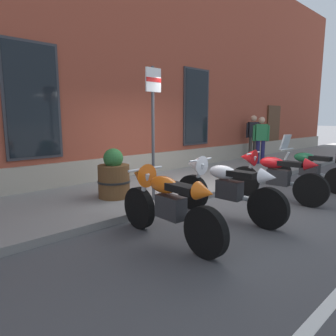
% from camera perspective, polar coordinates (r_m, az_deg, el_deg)
% --- Properties ---
extents(ground_plane, '(140.00, 140.00, 0.00)m').
position_cam_1_polar(ground_plane, '(6.76, 8.16, -5.60)').
color(ground_plane, '#424244').
extents(sidewalk, '(32.76, 2.86, 0.13)m').
position_cam_1_polar(sidewalk, '(7.69, -0.20, -3.20)').
color(sidewalk, slate).
rests_on(sidewalk, ground_plane).
extents(brick_pub_facade, '(26.76, 7.07, 7.15)m').
position_cam_1_polar(brick_pub_facade, '(11.73, -17.77, 17.94)').
color(brick_pub_facade, brown).
rests_on(brick_pub_facade, ground_plane).
extents(motorcycle_orange_sport, '(0.62, 2.06, 1.06)m').
position_cam_1_polar(motorcycle_orange_sport, '(4.33, -0.58, -6.22)').
color(motorcycle_orange_sport, black).
rests_on(motorcycle_orange_sport, ground_plane).
extents(motorcycle_white_sport, '(0.62, 2.20, 1.06)m').
position_cam_1_polar(motorcycle_white_sport, '(5.40, 10.31, -3.23)').
color(motorcycle_white_sport, black).
rests_on(motorcycle_white_sport, ground_plane).
extents(motorcycle_red_sport, '(0.62, 2.07, 1.06)m').
position_cam_1_polar(motorcycle_red_sport, '(6.76, 19.10, -1.04)').
color(motorcycle_red_sport, black).
rests_on(motorcycle_red_sport, ground_plane).
extents(motorcycle_green_touring, '(0.62, 2.09, 1.32)m').
position_cam_1_polar(motorcycle_green_touring, '(8.18, 25.59, 0.12)').
color(motorcycle_green_touring, black).
rests_on(motorcycle_green_touring, ground_plane).
extents(pedestrian_striped_shirt, '(0.45, 0.44, 1.66)m').
position_cam_1_polar(pedestrian_striped_shirt, '(11.30, 17.09, 5.51)').
color(pedestrian_striped_shirt, '#1E1E4C').
rests_on(pedestrian_striped_shirt, sidewalk).
extents(pedestrian_dark_jacket, '(0.50, 0.39, 1.72)m').
position_cam_1_polar(pedestrian_dark_jacket, '(12.62, 15.72, 6.13)').
color(pedestrian_dark_jacket, '#38332D').
rests_on(pedestrian_dark_jacket, sidewalk).
extents(parking_sign, '(0.36, 0.07, 2.57)m').
position_cam_1_polar(parking_sign, '(5.87, -2.81, 9.76)').
color(parking_sign, '#4C4C51').
rests_on(parking_sign, sidewalk).
extents(barrel_planter, '(0.67, 0.67, 1.01)m').
position_cam_1_polar(barrel_planter, '(6.28, -10.16, -1.70)').
color(barrel_planter, brown).
rests_on(barrel_planter, sidewalk).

